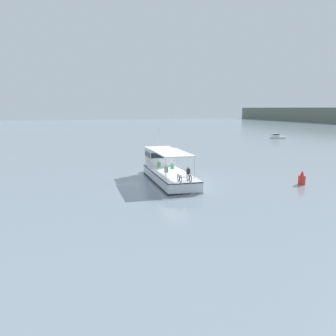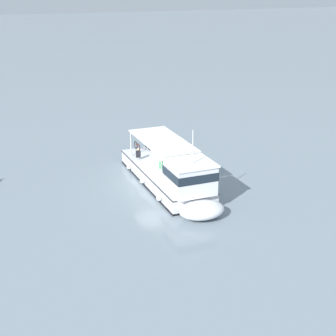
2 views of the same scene
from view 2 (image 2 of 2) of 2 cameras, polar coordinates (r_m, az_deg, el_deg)
The scene contains 2 objects.
ground_plane at distance 36.40m, azimuth -1.60°, elevation -2.14°, with size 400.00×400.00×0.00m, color gray.
ferry_main at distance 35.25m, azimuth 0.61°, elevation -1.12°, with size 12.91×3.71×5.32m.
Camera 2 is at (-31.35, 12.12, 13.97)m, focal length 54.13 mm.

